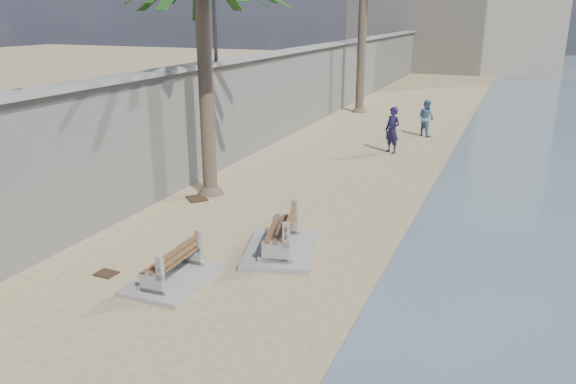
% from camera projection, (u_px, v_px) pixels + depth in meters
% --- Properties ---
extents(seawall, '(0.45, 70.00, 3.50)m').
position_uv_depth(seawall, '(302.00, 89.00, 25.86)').
color(seawall, gray).
rests_on(seawall, ground_plane).
extents(wall_cap, '(0.80, 70.00, 0.12)m').
position_uv_depth(wall_cap, '(302.00, 49.00, 25.31)').
color(wall_cap, gray).
rests_on(wall_cap, seawall).
extents(bench_near, '(1.35, 1.95, 0.80)m').
position_uv_depth(bench_near, '(173.00, 266.00, 11.11)').
color(bench_near, gray).
rests_on(bench_near, ground_plane).
extents(bench_far, '(2.04, 2.53, 0.92)m').
position_uv_depth(bench_far, '(281.00, 235.00, 12.48)').
color(bench_far, gray).
rests_on(bench_far, ground_plane).
extents(person_a, '(0.88, 0.80, 2.03)m').
position_uv_depth(person_a, '(393.00, 127.00, 21.18)').
color(person_a, '#1B163D').
rests_on(person_a, ground_plane).
extents(person_b, '(1.06, 1.02, 1.74)m').
position_uv_depth(person_b, '(426.00, 116.00, 24.14)').
color(person_b, '#466C92').
rests_on(person_b, ground_plane).
extents(debris_c, '(0.83, 0.82, 0.03)m').
position_uv_depth(debris_c, '(197.00, 199.00, 16.17)').
color(debris_c, '#382616').
rests_on(debris_c, ground_plane).
extents(debris_d, '(0.44, 0.36, 0.03)m').
position_uv_depth(debris_d, '(106.00, 274.00, 11.53)').
color(debris_d, '#382616').
rests_on(debris_d, ground_plane).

